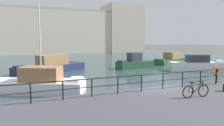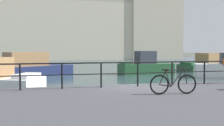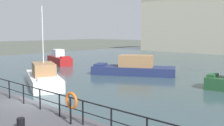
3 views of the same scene
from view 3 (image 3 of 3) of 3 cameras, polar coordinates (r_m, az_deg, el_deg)
name	(u,v)px [view 3 (image 3 of 3)]	position (r m, az deg, el deg)	size (l,w,h in m)	color
ground_plane	(36,118)	(16.12, -16.08, -11.37)	(240.00, 240.00, 0.00)	#4C5147
moored_green_narrowboat	(43,77)	(24.96, -14.60, -3.04)	(8.03, 5.60, 7.19)	white
moored_harbor_tender	(59,59)	(40.91, -11.34, 0.85)	(6.24, 3.54, 2.27)	maroon
moored_small_launch	(134,68)	(30.64, 4.72, -1.01)	(9.73, 7.10, 2.26)	navy
quay_railing	(23,90)	(15.27, -18.63, -5.65)	(23.03, 0.07, 1.08)	black
mooring_bollard	(21,123)	(11.62, -19.11, -12.22)	(0.32, 0.32, 0.44)	black
life_ring_stand	(71,102)	(11.45, -8.79, -8.27)	(0.75, 0.16, 1.40)	black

